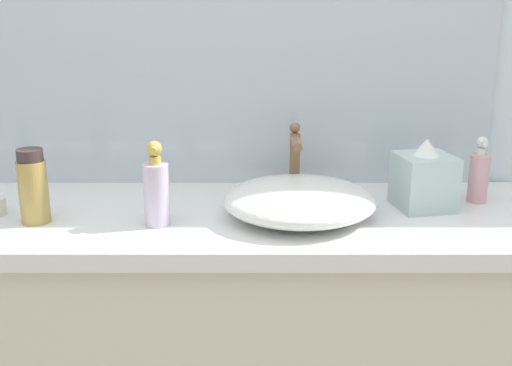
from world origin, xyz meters
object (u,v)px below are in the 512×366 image
(soap_dispenser, at_px, (156,190))
(tissue_box, at_px, (424,179))
(perfume_bottle, at_px, (33,187))
(lotion_bottle, at_px, (479,175))
(sink_basin, at_px, (299,200))

(soap_dispenser, bearing_deg, tissue_box, 10.69)
(soap_dispenser, relative_size, perfume_bottle, 1.13)
(lotion_bottle, bearing_deg, perfume_bottle, -172.08)
(perfume_bottle, relative_size, tissue_box, 1.00)
(lotion_bottle, height_order, perfume_bottle, perfume_bottle)
(sink_basin, bearing_deg, tissue_box, 12.79)
(sink_basin, distance_m, lotion_bottle, 0.47)
(sink_basin, relative_size, soap_dispenser, 1.84)
(lotion_bottle, bearing_deg, sink_basin, -165.71)
(perfume_bottle, bearing_deg, tissue_box, 6.33)
(lotion_bottle, relative_size, perfume_bottle, 0.97)
(sink_basin, height_order, tissue_box, tissue_box)
(soap_dispenser, height_order, lotion_bottle, soap_dispenser)
(soap_dispenser, xyz_separation_m, tissue_box, (0.63, 0.12, -0.01))
(perfume_bottle, bearing_deg, lotion_bottle, 7.92)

